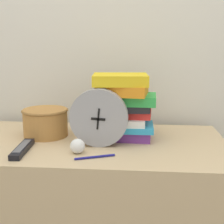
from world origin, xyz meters
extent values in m
cube|color=silver|center=(0.00, 0.64, 1.20)|extent=(6.00, 0.04, 2.40)
cube|color=tan|center=(0.00, 0.29, 0.36)|extent=(1.11, 0.57, 0.71)
cylinder|color=#99999E|center=(0.05, 0.23, 0.82)|extent=(0.22, 0.04, 0.22)
cylinder|color=white|center=(0.05, 0.22, 0.82)|extent=(0.20, 0.01, 0.20)
cube|color=black|center=(0.05, 0.21, 0.82)|extent=(0.05, 0.01, 0.01)
cube|color=black|center=(0.05, 0.21, 0.82)|extent=(0.01, 0.01, 0.08)
cylinder|color=black|center=(0.05, 0.21, 0.82)|extent=(0.01, 0.00, 0.01)
cube|color=#7A3899|center=(0.16, 0.33, 0.73)|extent=(0.20, 0.14, 0.04)
cube|color=#2D9ED1|center=(0.14, 0.33, 0.76)|extent=(0.24, 0.15, 0.02)
cube|color=white|center=(0.13, 0.33, 0.79)|extent=(0.19, 0.15, 0.03)
cube|color=red|center=(0.14, 0.35, 0.82)|extent=(0.23, 0.14, 0.03)
cube|color=#232328|center=(0.13, 0.36, 0.84)|extent=(0.23, 0.19, 0.03)
cube|color=green|center=(0.15, 0.34, 0.88)|extent=(0.24, 0.16, 0.04)
cube|color=orange|center=(0.14, 0.33, 0.92)|extent=(0.21, 0.19, 0.04)
cube|color=yellow|center=(0.13, 0.33, 0.96)|extent=(0.23, 0.18, 0.04)
cylinder|color=#B27A3D|center=(-0.19, 0.34, 0.77)|extent=(0.19, 0.19, 0.12)
torus|color=olive|center=(-0.19, 0.34, 0.82)|extent=(0.19, 0.19, 0.01)
cube|color=black|center=(-0.22, 0.14, 0.72)|extent=(0.05, 0.19, 0.02)
cube|color=#59595E|center=(-0.22, 0.14, 0.73)|extent=(0.04, 0.15, 0.00)
sphere|color=white|center=(-0.01, 0.14, 0.74)|extent=(0.05, 0.05, 0.05)
cylinder|color=navy|center=(0.05, 0.10, 0.71)|extent=(0.14, 0.06, 0.01)
camera|label=1|loc=(0.20, -0.91, 1.10)|focal=50.00mm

